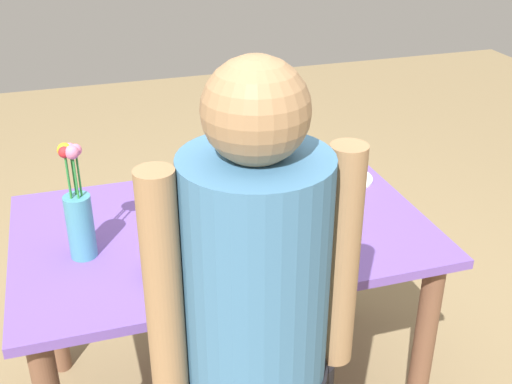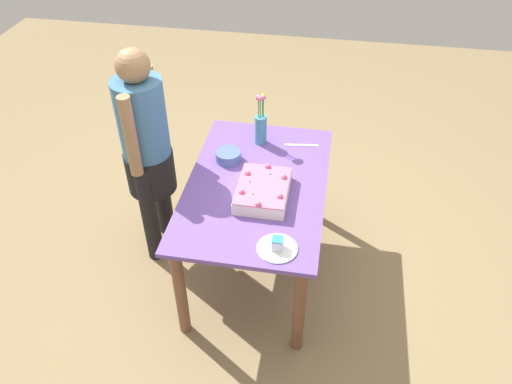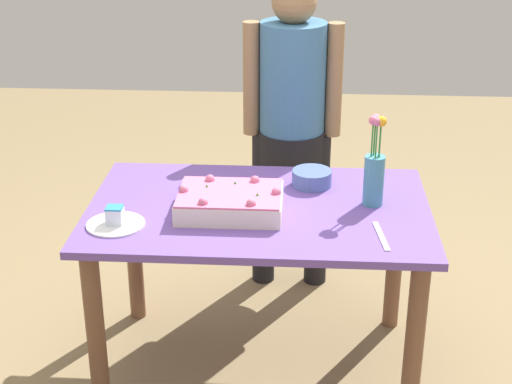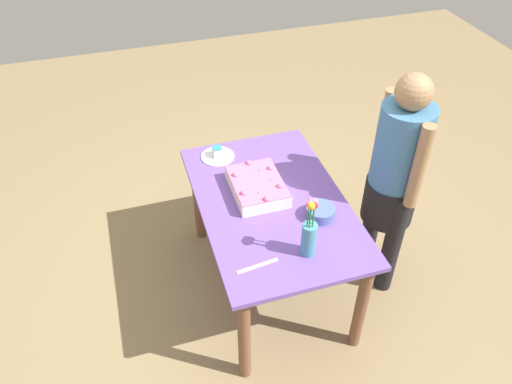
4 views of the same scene
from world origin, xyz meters
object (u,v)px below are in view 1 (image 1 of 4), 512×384
at_px(sheet_cake, 249,202).
at_px(fruit_bowl, 172,263).
at_px(flower_vase, 79,214).
at_px(person_standing, 256,347).
at_px(cake_knife, 75,212).
at_px(serving_plate_with_slice, 344,175).

bearing_deg(sheet_cake, fruit_bowl, -138.52).
distance_m(flower_vase, person_standing, 0.75).
distance_m(sheet_cake, person_standing, 0.81).
relative_size(cake_knife, flower_vase, 0.62).
bearing_deg(cake_knife, sheet_cake, -114.09).
height_order(cake_knife, flower_vase, flower_vase).
bearing_deg(cake_knife, fruit_bowl, -158.00).
bearing_deg(sheet_cake, person_standing, -105.63).
bearing_deg(fruit_bowl, cake_knife, 118.91).
distance_m(sheet_cake, cake_knife, 0.58).
distance_m(serving_plate_with_slice, cake_knife, 0.96).
height_order(flower_vase, person_standing, person_standing).
xyz_separation_m(cake_knife, person_standing, (0.34, -0.95, 0.12)).
relative_size(flower_vase, person_standing, 0.24).
distance_m(fruit_bowl, person_standing, 0.52).
bearing_deg(flower_vase, sheet_cake, 10.85).
height_order(cake_knife, person_standing, person_standing).
bearing_deg(person_standing, sheet_cake, -15.63).
relative_size(sheet_cake, serving_plate_with_slice, 1.83).
height_order(flower_vase, fruit_bowl, flower_vase).
height_order(serving_plate_with_slice, person_standing, person_standing).
relative_size(serving_plate_with_slice, cake_knife, 0.96).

